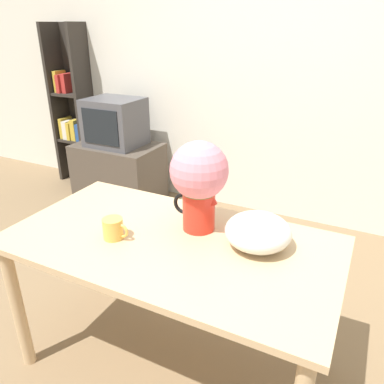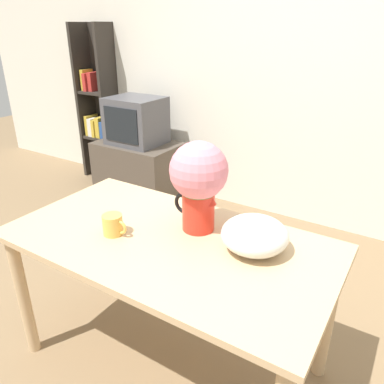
% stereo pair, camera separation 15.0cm
% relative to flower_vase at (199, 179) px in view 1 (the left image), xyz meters
% --- Properties ---
extents(ground_plane, '(12.00, 12.00, 0.00)m').
position_rel_flower_vase_xyz_m(ground_plane, '(-0.07, -0.15, -0.98)').
color(ground_plane, '#7F6647').
extents(wall_back, '(8.00, 0.05, 2.60)m').
position_rel_flower_vase_xyz_m(wall_back, '(-0.07, 1.76, 0.32)').
color(wall_back, silver).
rests_on(wall_back, ground_plane).
extents(table, '(1.46, 0.78, 0.73)m').
position_rel_flower_vase_xyz_m(table, '(-0.07, -0.15, -0.35)').
color(table, tan).
rests_on(table, ground_plane).
extents(flower_vase, '(0.26, 0.26, 0.42)m').
position_rel_flower_vase_xyz_m(flower_vase, '(0.00, 0.00, 0.00)').
color(flower_vase, red).
rests_on(flower_vase, table).
extents(coffee_mug, '(0.12, 0.09, 0.09)m').
position_rel_flower_vase_xyz_m(coffee_mug, '(-0.30, -0.25, -0.20)').
color(coffee_mug, gold).
rests_on(coffee_mug, table).
extents(white_bowl, '(0.28, 0.28, 0.14)m').
position_rel_flower_vase_xyz_m(white_bowl, '(0.29, -0.03, -0.17)').
color(white_bowl, silver).
rests_on(white_bowl, table).
extents(tv_stand, '(0.79, 0.52, 0.57)m').
position_rel_flower_vase_xyz_m(tv_stand, '(-1.51, 1.35, -0.70)').
color(tv_stand, '#4C4238').
rests_on(tv_stand, ground_plane).
extents(tv_set, '(0.49, 0.43, 0.43)m').
position_rel_flower_vase_xyz_m(tv_set, '(-1.51, 1.35, -0.20)').
color(tv_set, '#4C4C51').
rests_on(tv_set, tv_stand).
extents(bookshelf, '(0.39, 0.26, 1.63)m').
position_rel_flower_vase_xyz_m(bookshelf, '(-2.26, 1.62, -0.20)').
color(bookshelf, '#2D2823').
rests_on(bookshelf, ground_plane).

